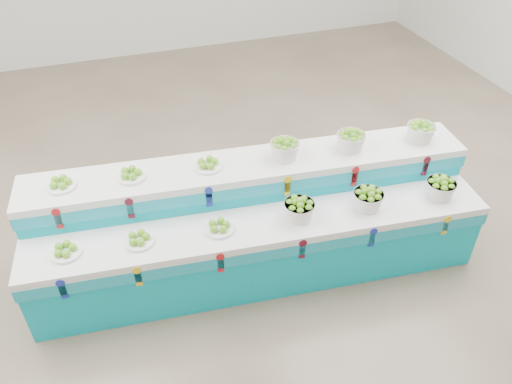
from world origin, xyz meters
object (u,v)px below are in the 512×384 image
at_px(basket_lower_left, 299,209).
at_px(plate_upper_mid, 131,173).
at_px(basket_upper_right, 421,131).
at_px(display_stand, 256,222).

bearing_deg(basket_lower_left, plate_upper_mid, 154.18).
bearing_deg(plate_upper_mid, basket_upper_right, -5.60).
xyz_separation_m(basket_lower_left, basket_upper_right, (1.39, 0.37, 0.30)).
xyz_separation_m(display_stand, basket_upper_right, (1.69, 0.09, 0.61)).
bearing_deg(basket_upper_right, plate_upper_mid, 174.40).
bearing_deg(display_stand, basket_upper_right, 8.64).
bearing_deg(display_stand, plate_upper_mid, 166.44).
distance_m(display_stand, plate_upper_mid, 1.22).
distance_m(basket_lower_left, basket_upper_right, 1.47).
distance_m(display_stand, basket_lower_left, 0.52).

